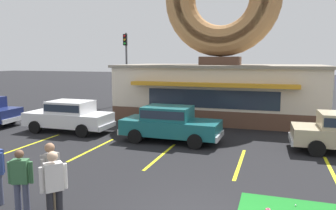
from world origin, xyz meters
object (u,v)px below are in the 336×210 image
at_px(golf_ball, 296,205).
at_px(car_white, 69,115).
at_px(car_teal, 170,122).
at_px(pedestrian_clipboard_woman, 21,179).
at_px(pedestrian_blue_sweater_man, 51,175).
at_px(pedestrian_hooded_kid, 54,185).
at_px(traffic_light_pole, 126,59).

height_order(golf_ball, car_white, car_white).
height_order(car_teal, pedestrian_clipboard_woman, same).
bearing_deg(car_white, golf_ball, -28.28).
height_order(pedestrian_blue_sweater_man, pedestrian_clipboard_woman, pedestrian_blue_sweater_man).
xyz_separation_m(pedestrian_blue_sweater_man, pedestrian_hooded_kid, (0.46, -0.50, -0.02)).
bearing_deg(pedestrian_clipboard_woman, car_white, 117.81).
relative_size(car_white, pedestrian_hooded_kid, 2.63).
bearing_deg(car_teal, pedestrian_clipboard_woman, -98.82).
relative_size(golf_ball, pedestrian_hooded_kid, 0.02).
bearing_deg(pedestrian_blue_sweater_man, pedestrian_clipboard_woman, -161.27).
relative_size(pedestrian_blue_sweater_man, traffic_light_pole, 0.30).
bearing_deg(traffic_light_pole, car_teal, -56.19).
relative_size(golf_ball, pedestrian_blue_sweater_man, 0.02).
bearing_deg(pedestrian_blue_sweater_man, car_white, 122.20).
bearing_deg(car_teal, golf_ball, -46.74).
relative_size(car_teal, car_white, 1.01).
distance_m(car_white, pedestrian_hooded_kid, 10.00).
height_order(car_white, traffic_light_pole, traffic_light_pole).
height_order(pedestrian_blue_sweater_man, traffic_light_pole, traffic_light_pole).
bearing_deg(pedestrian_hooded_kid, pedestrian_clipboard_woman, 166.83).
height_order(golf_ball, car_teal, car_teal).
bearing_deg(golf_ball, car_white, 151.72).
bearing_deg(pedestrian_clipboard_woman, pedestrian_hooded_kid, -13.17).
bearing_deg(car_white, pedestrian_blue_sweater_man, -57.80).
height_order(pedestrian_hooded_kid, traffic_light_pole, traffic_light_pole).
bearing_deg(car_white, traffic_light_pole, 99.02).
bearing_deg(traffic_light_pole, pedestrian_blue_sweater_man, -70.09).
xyz_separation_m(golf_ball, pedestrian_hooded_kid, (-5.15, -2.71, 0.92)).
distance_m(car_white, pedestrian_clipboard_woman, 9.19).
bearing_deg(pedestrian_clipboard_woman, pedestrian_blue_sweater_man, 18.73).
bearing_deg(pedestrian_clipboard_woman, golf_ball, 21.22).
bearing_deg(golf_ball, traffic_light_pole, 127.26).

